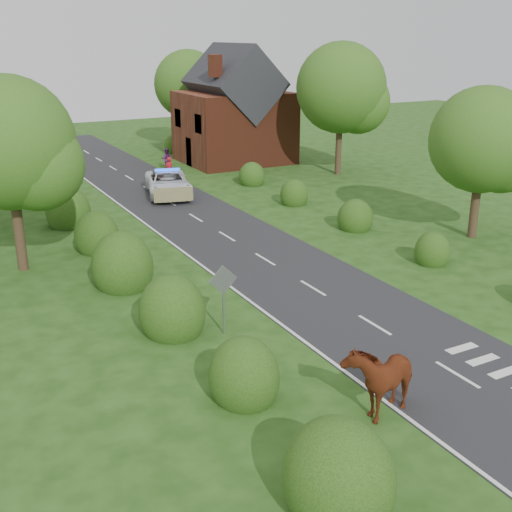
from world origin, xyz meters
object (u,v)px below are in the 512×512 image
police_van (168,183)px  pedestrian_purple (167,159)px  road_sign (223,289)px  pedestrian_red (169,170)px  cow (380,381)px

police_van → pedestrian_purple: police_van is taller
road_sign → pedestrian_red: 24.43m
road_sign → cow: size_ratio=1.02×
pedestrian_red → pedestrian_purple: bearing=-124.1°
cow → road_sign: bearing=177.5°
police_van → pedestrian_purple: bearing=84.1°
pedestrian_red → cow: bearing=64.5°
pedestrian_purple → cow: bearing=100.7°
police_van → pedestrian_purple: size_ratio=3.78×
pedestrian_red → police_van: bearing=52.6°
cow → pedestrian_red: (5.37, 29.68, 0.00)m
pedestrian_purple → police_van: bearing=91.6°
road_sign → police_van: road_sign is taller
road_sign → pedestrian_purple: size_ratio=1.55×
police_van → pedestrian_purple: 8.28m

